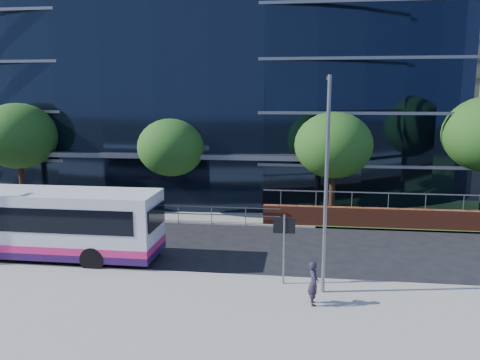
# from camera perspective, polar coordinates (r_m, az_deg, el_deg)

# --- Properties ---
(ground) EXTENTS (200.00, 200.00, 0.00)m
(ground) POSITION_cam_1_polar(r_m,az_deg,el_deg) (21.04, -7.09, -10.51)
(ground) COLOR black
(ground) RESTS_ON ground
(pavement_near) EXTENTS (80.00, 8.00, 0.15)m
(pavement_near) POSITION_cam_1_polar(r_m,az_deg,el_deg) (16.63, -11.55, -16.24)
(pavement_near) COLOR gray
(pavement_near) RESTS_ON ground
(kerb) EXTENTS (80.00, 0.25, 0.16)m
(kerb) POSITION_cam_1_polar(r_m,az_deg,el_deg) (20.11, -7.82, -11.29)
(kerb) COLOR gray
(kerb) RESTS_ON ground
(yellow_line_outer) EXTENTS (80.00, 0.08, 0.01)m
(yellow_line_outer) POSITION_cam_1_polar(r_m,az_deg,el_deg) (20.32, -7.66, -11.28)
(yellow_line_outer) COLOR gold
(yellow_line_outer) RESTS_ON ground
(yellow_line_inner) EXTENTS (80.00, 0.08, 0.01)m
(yellow_line_inner) POSITION_cam_1_polar(r_m,az_deg,el_deg) (20.46, -7.55, -11.13)
(yellow_line_inner) COLOR gold
(yellow_line_inner) RESTS_ON ground
(far_forecourt) EXTENTS (50.00, 8.00, 0.10)m
(far_forecourt) POSITION_cam_1_polar(r_m,az_deg,el_deg) (32.84, -12.50, -2.98)
(far_forecourt) COLOR gray
(far_forecourt) RESTS_ON ground
(glass_office) EXTENTS (44.00, 23.10, 16.00)m
(glass_office) POSITION_cam_1_polar(r_m,az_deg,el_deg) (40.90, -5.50, 11.01)
(glass_office) COLOR black
(glass_office) RESTS_ON ground
(guard_railings) EXTENTS (24.00, 0.05, 1.10)m
(guard_railings) POSITION_cam_1_polar(r_m,az_deg,el_deg) (29.85, -18.77, -3.10)
(guard_railings) COLOR slate
(guard_railings) RESTS_ON ground
(street_sign) EXTENTS (0.85, 0.09, 2.80)m
(street_sign) POSITION_cam_1_polar(r_m,az_deg,el_deg) (18.24, 5.40, -6.64)
(street_sign) COLOR slate
(street_sign) RESTS_ON pavement_near
(tree_far_a) EXTENTS (4.95, 4.95, 6.98)m
(tree_far_a) POSITION_cam_1_polar(r_m,az_deg,el_deg) (33.43, -25.41, 4.86)
(tree_far_a) COLOR black
(tree_far_a) RESTS_ON ground
(tree_far_b) EXTENTS (4.29, 4.29, 6.05)m
(tree_far_b) POSITION_cam_1_polar(r_m,az_deg,el_deg) (29.82, -8.34, 3.94)
(tree_far_b) COLOR black
(tree_far_b) RESTS_ON ground
(tree_far_c) EXTENTS (4.62, 4.62, 6.51)m
(tree_far_c) POSITION_cam_1_polar(r_m,az_deg,el_deg) (28.25, 11.34, 4.17)
(tree_far_c) COLOR black
(tree_far_c) RESTS_ON ground
(tree_dist_e) EXTENTS (4.62, 4.62, 6.51)m
(tree_dist_e) POSITION_cam_1_polar(r_m,az_deg,el_deg) (62.07, 25.32, 6.61)
(tree_dist_e) COLOR black
(tree_dist_e) RESTS_ON ground
(streetlight_east) EXTENTS (0.15, 0.77, 8.00)m
(streetlight_east) POSITION_cam_1_polar(r_m,az_deg,el_deg) (17.15, 10.47, 0.03)
(streetlight_east) COLOR slate
(streetlight_east) RESTS_ON pavement_near
(city_bus) EXTENTS (11.85, 2.76, 3.20)m
(city_bus) POSITION_cam_1_polar(r_m,az_deg,el_deg) (23.46, -23.79, -4.79)
(city_bus) COLOR silver
(city_bus) RESTS_ON ground
(pedestrian) EXTENTS (0.46, 0.63, 1.58)m
(pedestrian) POSITION_cam_1_polar(r_m,az_deg,el_deg) (17.01, 8.94, -12.31)
(pedestrian) COLOR #221D2C
(pedestrian) RESTS_ON pavement_near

